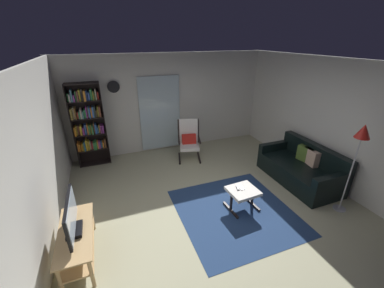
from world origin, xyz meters
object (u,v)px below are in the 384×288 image
object	(u,v)px
ottoman	(243,193)
floor_lamp_by_sofa	(361,140)
bookshelf_near_tv	(88,123)
wall_clock	(113,87)
lounge_armchair	(189,138)
tv_remote	(238,188)
leather_sofa	(301,168)
tv_stand	(77,239)
television	(71,218)
cell_phone	(241,188)

from	to	relation	value
ottoman	floor_lamp_by_sofa	bearing A→B (deg)	-22.15
bookshelf_near_tv	wall_clock	distance (m)	1.05
bookshelf_near_tv	lounge_armchair	world-z (taller)	bookshelf_near_tv
wall_clock	tv_remote	bearing A→B (deg)	-58.72
leather_sofa	tv_stand	bearing A→B (deg)	-173.86
tv_stand	ottoman	bearing A→B (deg)	2.48
television	leather_sofa	xyz separation A→B (m)	(4.51, 0.51, -0.44)
floor_lamp_by_sofa	leather_sofa	bearing A→B (deg)	88.54
tv_stand	tv_remote	world-z (taller)	tv_stand
bookshelf_near_tv	wall_clock	size ratio (longest dim) A/B	6.98
ottoman	wall_clock	distance (m)	3.89
leather_sofa	cell_phone	bearing A→B (deg)	-170.06
bookshelf_near_tv	ottoman	xyz separation A→B (m)	(2.57, -2.85, -0.76)
television	tv_remote	size ratio (longest dim) A/B	5.97
tv_stand	ottoman	xyz separation A→B (m)	(2.79, 0.12, 0.00)
tv_stand	leather_sofa	size ratio (longest dim) A/B	0.66
tv_stand	tv_remote	bearing A→B (deg)	4.20
leather_sofa	cell_phone	distance (m)	1.76
tv_remote	cell_phone	bearing A→B (deg)	2.58
ottoman	floor_lamp_by_sofa	distance (m)	2.13
tv_stand	leather_sofa	bearing A→B (deg)	6.14
lounge_armchair	ottoman	distance (m)	2.33
ottoman	wall_clock	bearing A→B (deg)	121.56
bookshelf_near_tv	tv_remote	bearing A→B (deg)	-47.93
tv_stand	ottoman	distance (m)	2.79
television	leather_sofa	bearing A→B (deg)	6.43
lounge_armchair	tv_remote	xyz separation A→B (m)	(0.14, -2.23, -0.12)
cell_phone	floor_lamp_by_sofa	bearing A→B (deg)	-21.05
wall_clock	lounge_armchair	bearing A→B (deg)	-23.99
ottoman	wall_clock	xyz separation A→B (m)	(-1.88, 3.05, 1.52)
bookshelf_near_tv	leather_sofa	size ratio (longest dim) A/B	1.14
ottoman	wall_clock	world-z (taller)	wall_clock
bookshelf_near_tv	leather_sofa	distance (m)	5.03
ottoman	cell_phone	xyz separation A→B (m)	(-0.00, 0.06, 0.08)
television	wall_clock	size ratio (longest dim) A/B	2.97
cell_phone	floor_lamp_by_sofa	xyz separation A→B (m)	(1.70, -0.75, 1.01)
tv_remote	cell_phone	xyz separation A→B (m)	(0.07, -0.02, -0.00)
television	lounge_armchair	size ratio (longest dim) A/B	0.84
floor_lamp_by_sofa	bookshelf_near_tv	bearing A→B (deg)	140.31
tv_stand	tv_remote	xyz separation A→B (m)	(2.72, 0.20, 0.08)
television	cell_phone	size ratio (longest dim) A/B	6.14
television	wall_clock	bearing A→B (deg)	74.12
bookshelf_near_tv	ottoman	distance (m)	3.91
television	floor_lamp_by_sofa	distance (m)	4.57
lounge_armchair	cell_phone	size ratio (longest dim) A/B	7.30
bookshelf_near_tv	tv_remote	size ratio (longest dim) A/B	14.05
tv_stand	lounge_armchair	size ratio (longest dim) A/B	1.15
television	ottoman	world-z (taller)	television
floor_lamp_by_sofa	wall_clock	world-z (taller)	wall_clock
cell_phone	floor_lamp_by_sofa	size ratio (longest dim) A/B	0.08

